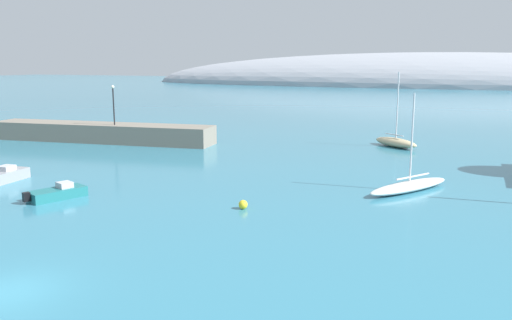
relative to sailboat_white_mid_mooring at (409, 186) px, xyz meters
name	(u,v)px	position (x,y,z in m)	size (l,w,h in m)	color
water	(9,292)	(-13.24, -24.53, -0.40)	(600.00, 600.00, 0.00)	teal
breakwater_rocks	(101,133)	(-37.32, 11.18, 0.69)	(27.97, 4.27, 2.18)	gray
distant_ridge	(426,85)	(-15.71, 189.66, -0.40)	(252.35, 66.15, 26.90)	#999EA8
sailboat_white_mid_mooring	(409,186)	(0.00, 0.00, 0.00)	(5.80, 8.03, 7.23)	white
sailboat_sand_outer_mooring	(396,142)	(-3.94, 20.69, 0.17)	(5.98, 5.32, 8.37)	#C6B284
motorboat_grey_foreground	(0,177)	(-30.30, -9.80, 0.07)	(2.13, 5.39, 1.25)	gray
motorboat_teal_alongside_breakwater	(57,193)	(-22.53, -11.86, -0.01)	(2.88, 4.35, 1.09)	#1E6B70
mooring_buoy_yellow	(243,205)	(-9.40, -9.26, -0.10)	(0.59, 0.59, 0.59)	yellow
harbor_lamp_post	(113,101)	(-34.85, 10.64, 4.60)	(0.36, 0.36, 4.61)	black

